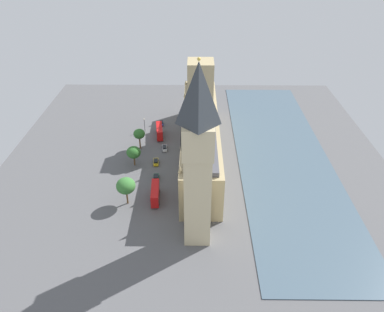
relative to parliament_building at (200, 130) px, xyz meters
name	(u,v)px	position (x,y,z in m)	size (l,w,h in m)	color
ground_plane	(195,155)	(1.99, 2.26, -9.83)	(147.46, 147.46, 0.00)	#565659
river_thames	(282,155)	(-32.38, 2.26, -9.70)	(35.28, 132.71, 0.25)	#475B6B
parliament_building	(200,130)	(0.00, 0.00, 0.00)	(13.72, 77.46, 33.44)	tan
clock_tower	(198,158)	(1.21, 47.36, 17.89)	(8.25, 8.25, 53.60)	#CCBA8E
car_blue_opposite_hall	(161,123)	(17.42, -22.92, -8.94)	(2.21, 4.23, 1.74)	navy
double_decker_bus_midblock	(159,131)	(17.24, -12.39, -7.19)	(3.79, 10.73, 4.75)	red
car_white_trailing	(165,148)	(14.34, -1.47, -8.94)	(2.34, 4.96, 1.74)	silver
car_yellow_cab_under_trees	(156,162)	(16.89, 8.85, -8.94)	(2.27, 4.89, 1.74)	gold
car_dark_green_near_tower	(156,177)	(15.86, 19.02, -8.94)	(2.20, 4.38, 1.74)	#19472D
double_decker_bus_far_end	(155,193)	(15.03, 30.22, -7.19)	(3.15, 10.63, 4.75)	red
pedestrian_corner	(182,127)	(7.74, -19.94, -9.15)	(0.44, 0.55, 1.51)	gray
plane_tree_kerbside	(139,134)	(24.34, -2.53, -3.24)	(4.65, 4.65, 8.63)	brown
plane_tree_by_river_gate	(134,152)	(24.87, 9.77, -4.21)	(5.35, 5.35, 7.92)	brown
plane_tree_leading	(126,186)	(23.98, 32.32, -2.71)	(6.18, 6.18, 9.78)	brown
street_lamp_slot_10	(144,122)	(24.17, -17.04, -5.49)	(0.56, 0.56, 6.19)	black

